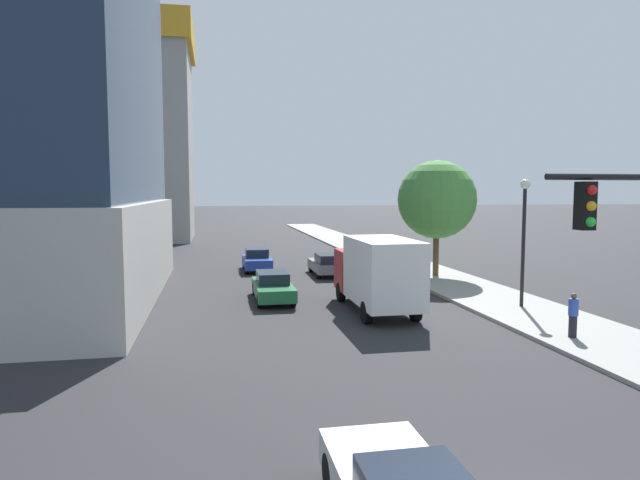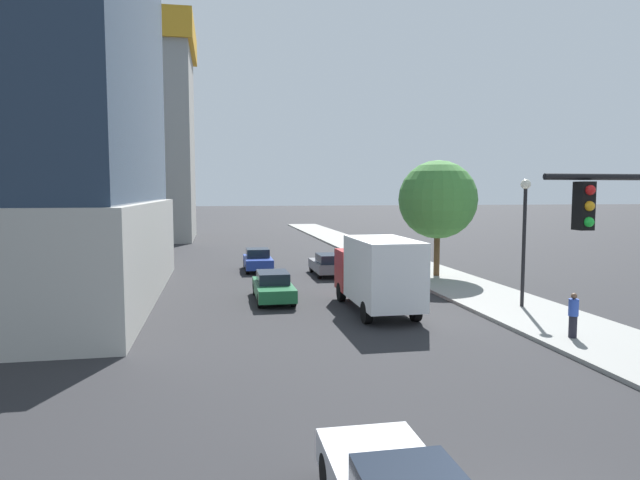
% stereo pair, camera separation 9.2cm
% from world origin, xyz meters
% --- Properties ---
extents(sidewalk, '(4.48, 120.00, 0.15)m').
position_xyz_m(sidewalk, '(8.43, 20.00, 0.07)').
color(sidewalk, gray).
rests_on(sidewalk, ground).
extents(construction_building, '(17.10, 18.02, 33.41)m').
position_xyz_m(construction_building, '(-15.25, 56.77, 13.05)').
color(construction_building, '#9E9B93').
rests_on(construction_building, ground).
extents(street_lamp, '(0.44, 0.44, 5.69)m').
position_xyz_m(street_lamp, '(8.64, 15.64, 3.89)').
color(street_lamp, black).
rests_on(street_lamp, sidewalk).
extents(street_tree, '(4.77, 4.77, 7.05)m').
position_xyz_m(street_tree, '(8.43, 24.99, 4.81)').
color(street_tree, brown).
rests_on(street_tree, sidewalk).
extents(car_green, '(1.76, 4.61, 1.39)m').
position_xyz_m(car_green, '(-2.16, 19.79, 0.69)').
color(car_green, '#1E6638').
rests_on(car_green, ground).
extents(car_gray, '(1.88, 4.09, 1.42)m').
position_xyz_m(car_gray, '(2.09, 27.11, 0.73)').
color(car_gray, slate).
rests_on(car_gray, ground).
extents(car_blue, '(1.78, 4.11, 1.48)m').
position_xyz_m(car_blue, '(-2.16, 30.11, 0.72)').
color(car_blue, '#233D9E').
rests_on(car_blue, ground).
extents(box_truck, '(2.37, 6.72, 3.30)m').
position_xyz_m(box_truck, '(2.09, 16.33, 1.80)').
color(box_truck, '#B21E1E').
rests_on(box_truck, ground).
extents(pedestrian_blue_shirt, '(0.34, 0.34, 1.59)m').
position_xyz_m(pedestrian_blue_shirt, '(7.51, 10.45, 0.96)').
color(pedestrian_blue_shirt, black).
rests_on(pedestrian_blue_shirt, sidewalk).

